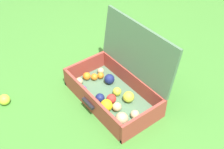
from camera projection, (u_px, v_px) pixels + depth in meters
ground_plane at (103, 104)px, 1.87m from camera, size 16.00×16.00×0.00m
open_suitcase at (118, 85)px, 1.85m from camera, size 0.63×0.43×0.49m
stray_ball_on_grass at (4, 100)px, 1.85m from camera, size 0.07×0.07×0.07m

